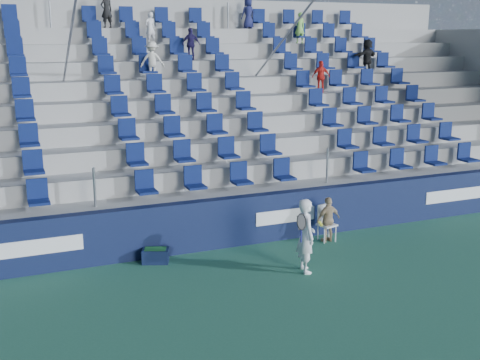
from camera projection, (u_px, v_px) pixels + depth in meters
name	position (u px, v px, depth m)	size (l,w,h in m)	color
ground	(286.00, 296.00, 11.72)	(70.00, 70.00, 0.00)	#2D694D
sponsor_wall	(227.00, 222.00, 14.41)	(24.00, 0.32, 1.20)	#10193C
grandstand	(167.00, 129.00, 18.63)	(24.00, 8.17, 6.63)	gray
tennis_player	(306.00, 236.00, 12.78)	(0.69, 0.66, 1.62)	white
line_judge_chair	(325.00, 220.00, 14.88)	(0.48, 0.50, 0.90)	white
line_judge	(328.00, 219.00, 14.73)	(0.66, 0.28, 1.13)	tan
ball_bin	(156.00, 255.00, 13.45)	(0.68, 0.56, 0.33)	#101A3B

